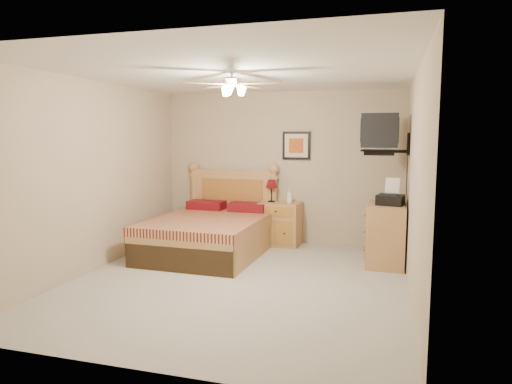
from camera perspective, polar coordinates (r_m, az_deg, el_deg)
floor at (r=5.73m, az=-2.21°, el=-11.08°), size 4.50×4.50×0.00m
ceiling at (r=5.49m, az=-2.33°, el=14.57°), size 4.00×4.50×0.04m
wall_back at (r=7.63m, az=3.08°, el=3.05°), size 4.00×0.04×2.50m
wall_front at (r=3.42m, az=-14.24°, el=-2.09°), size 4.00×0.04×2.50m
wall_left at (r=6.38m, az=-19.57°, el=1.87°), size 0.04×4.50×2.50m
wall_right at (r=5.20m, az=19.15°, el=0.80°), size 0.04×4.50×2.50m
bed at (r=6.87m, az=-5.95°, el=-2.33°), size 1.62×2.10×1.33m
nightstand at (r=7.49m, az=3.05°, el=-3.96°), size 0.67×0.52×0.70m
table_lamp at (r=7.48m, az=1.96°, el=0.17°), size 0.21×0.21×0.37m
lotion_bottle at (r=7.36m, az=4.21°, el=-0.51°), size 0.10×0.10×0.23m
framed_picture at (r=7.54m, az=5.07°, el=5.80°), size 0.46×0.04×0.46m
dresser at (r=6.54m, az=15.94°, el=-5.18°), size 0.51×0.73×0.85m
fax_machine at (r=6.40m, az=16.47°, el=0.03°), size 0.40×0.42×0.36m
magazine_lower at (r=6.69m, az=15.97°, el=-1.10°), size 0.27×0.31×0.03m
magazine_upper at (r=6.70m, az=16.17°, el=-0.88°), size 0.29×0.35×0.02m
wall_tv at (r=6.50m, az=16.54°, el=7.02°), size 0.56×0.46×0.58m
ceiling_fan at (r=5.28m, az=-3.03°, el=13.33°), size 1.14×1.14×0.28m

